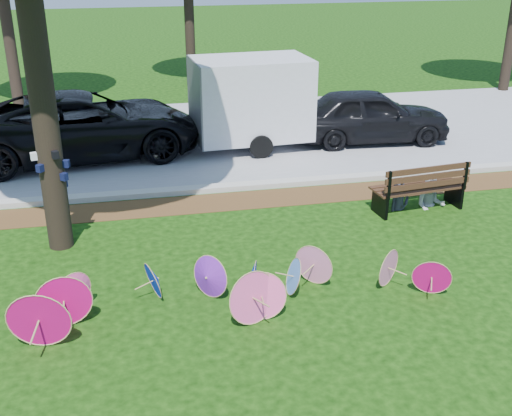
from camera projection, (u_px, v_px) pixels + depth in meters
The scene contains 11 objects.
ground at pixel (250, 317), 9.63m from camera, with size 90.00×90.00×0.00m, color black.
mulch_strip at pixel (209, 203), 13.67m from camera, with size 90.00×1.00×0.01m, color #472D16.
curb at pixel (205, 189), 14.28m from camera, with size 90.00×0.30×0.12m, color #B7B5AD.
street at pixel (186, 138), 18.04m from camera, with size 90.00×8.00×0.01m, color gray.
parasol_pile at pixel (202, 290), 9.64m from camera, with size 6.70×1.55×0.91m.
black_van at pixel (84, 125), 16.24m from camera, with size 2.74×5.95×1.65m, color black.
dark_pickup at pixel (370, 116), 17.48m from camera, with size 1.72×4.28×1.46m, color black.
cargo_trailer at pixel (251, 98), 16.75m from camera, with size 2.96×1.87×2.67m, color silver.
park_bench at pixel (418, 186), 13.22m from camera, with size 1.97×0.75×1.03m, color black, non-canonical shape.
person_left at pixel (401, 180), 13.14m from camera, with size 0.47×0.31×1.30m, color #363849.
person_right at pixel (433, 178), 13.28m from camera, with size 0.62×0.48×1.27m, color silver.
Camera 1 is at (-1.58, -8.05, 5.30)m, focal length 45.00 mm.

